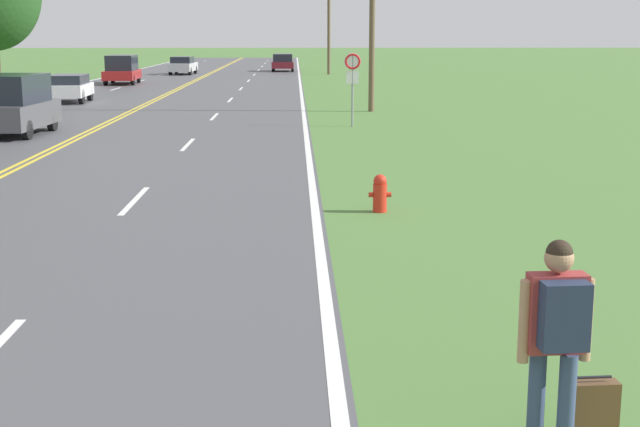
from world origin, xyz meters
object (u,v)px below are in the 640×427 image
Objects in this scene: suitcase at (592,413)px; car_silver_sedan_receding at (183,65)px; car_white_hatchback_mid_near at (68,87)px; car_dark_grey_van_approaching at (14,105)px; car_maroon_hatchback_distant at (283,62)px; car_red_van_mid_far at (122,69)px; fire_hydrant at (380,193)px; traffic_sign at (353,71)px; hitchhiker_person at (557,326)px.

suitcase is 0.13× the size of car_silver_sedan_receding.
car_white_hatchback_mid_near is (-13.16, 36.43, 0.47)m from suitcase.
car_maroon_hatchback_distant is (8.11, 48.75, -0.19)m from car_dark_grey_van_approaching.
suitcase is 53.82m from car_red_van_mid_far.
fire_hydrant is at bearing -166.57° from car_silver_sedan_receding.
car_white_hatchback_mid_near is (-12.83, 11.44, -1.22)m from traffic_sign.
car_red_van_mid_far reaches higher than hitchhiker_person.
fire_hydrant is at bearing 2.60° from car_maroon_hatchback_distant.
fire_hydrant is 0.15× the size of car_red_van_mid_far.
car_red_van_mid_far is at bearing -27.73° from car_maroon_hatchback_distant.
traffic_sign reaches higher than car_silver_sedan_receding.
traffic_sign is (0.03, 25.14, 0.89)m from hitchhiker_person.
car_red_van_mid_far is at bearing 173.41° from car_silver_sedan_receding.
hitchhiker_person is 0.43× the size of car_maroon_hatchback_distant.
car_dark_grey_van_approaching is 29.62m from car_red_van_mid_far.
car_red_van_mid_far is (-12.75, 42.51, 0.62)m from fire_hydrant.
hitchhiker_person is at bearing -167.74° from car_silver_sedan_receding.
car_silver_sedan_receding is at bearing -6.22° from car_white_hatchback_mid_near.
traffic_sign is (0.47, 15.42, 1.59)m from fire_hydrant.
hitchhiker_person reaches higher than car_silver_sedan_receding.
traffic_sign is 46.41m from car_maroon_hatchback_distant.
car_red_van_mid_far is (-13.23, 27.09, -0.98)m from traffic_sign.
fire_hydrant reaches higher than suitcase.
car_dark_grey_van_approaching is 1.15× the size of car_white_hatchback_mid_near.
car_maroon_hatchback_distant is at bearing -18.27° from car_white_hatchback_mid_near.
traffic_sign is at bearing -162.08° from car_silver_sedan_receding.
car_maroon_hatchback_distant is (9.80, 34.86, 0.07)m from car_white_hatchback_mid_near.
car_red_van_mid_far reaches higher than fire_hydrant.
car_red_van_mid_far is (-0.39, 15.65, 0.24)m from car_white_hatchback_mid_near.
suitcase is 71.37m from car_maroon_hatchback_distant.
car_red_van_mid_far is at bearing 11.02° from suitcase.
hitchhiker_person is at bearing -151.35° from car_dark_grey_van_approaching.
car_silver_sedan_receding is (2.26, 13.61, -0.24)m from car_red_van_mid_far.
car_maroon_hatchback_distant is (10.19, 19.21, -0.17)m from car_red_van_mid_far.
car_maroon_hatchback_distant is (7.93, 5.60, 0.07)m from car_silver_sedan_receding.
car_dark_grey_van_approaching reaches higher than fire_hydrant.
traffic_sign is 17.23m from car_white_hatchback_mid_near.
car_white_hatchback_mid_near is 36.21m from car_maroon_hatchback_distant.
traffic_sign is at bearing -75.01° from car_dark_grey_van_approaching.
car_white_hatchback_mid_near is (-12.80, 36.58, -0.32)m from hitchhiker_person.
car_dark_grey_van_approaching is at bearing -178.44° from car_red_van_mid_far.
car_silver_sedan_receding is (-10.49, 56.12, 0.38)m from fire_hydrant.
car_silver_sedan_receding is (-10.94, 65.84, -0.32)m from hitchhiker_person.
hitchhiker_person is at bearing -168.29° from car_red_van_mid_far.
car_white_hatchback_mid_near is 0.91× the size of car_maroon_hatchback_distant.
fire_hydrant is 0.17× the size of car_dark_grey_van_approaching.
traffic_sign reaches higher than hitchhiker_person.
car_silver_sedan_receding reaches higher than suitcase.
traffic_sign is at bearing -134.28° from car_white_hatchback_mid_near.
car_white_hatchback_mid_near is (-1.68, 13.89, -0.26)m from car_dark_grey_van_approaching.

